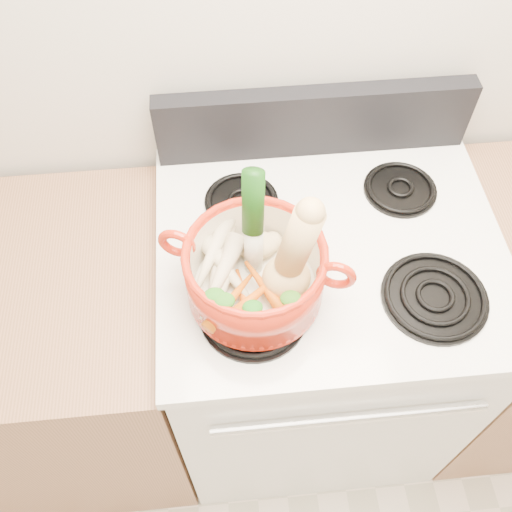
{
  "coord_description": "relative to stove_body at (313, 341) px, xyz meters",
  "views": [
    {
      "loc": [
        -0.24,
        0.67,
        1.98
      ],
      "look_at": [
        -0.18,
        1.27,
        1.12
      ],
      "focal_mm": 40.0,
      "sensor_mm": 36.0,
      "label": 1
    }
  ],
  "objects": [
    {
      "name": "wall_back",
      "position": [
        0.0,
        0.35,
        0.84
      ],
      "size": [
        3.5,
        0.02,
        2.6
      ],
      "primitive_type": "cube",
      "color": "beige",
      "rests_on": "floor"
    },
    {
      "name": "stove_body",
      "position": [
        0.0,
        0.0,
        0.0
      ],
      "size": [
        0.76,
        0.65,
        0.92
      ],
      "primitive_type": "cube",
      "color": "silver",
      "rests_on": "floor"
    },
    {
      "name": "cooktop",
      "position": [
        0.0,
        0.0,
        0.47
      ],
      "size": [
        0.78,
        0.67,
        0.03
      ],
      "primitive_type": "cube",
      "color": "silver",
      "rests_on": "stove_body"
    },
    {
      "name": "control_backsplash",
      "position": [
        0.0,
        0.3,
        0.58
      ],
      "size": [
        0.76,
        0.05,
        0.18
      ],
      "primitive_type": "cube",
      "color": "black",
      "rests_on": "cooktop"
    },
    {
      "name": "oven_handle",
      "position": [
        0.0,
        -0.34,
        0.32
      ],
      "size": [
        0.6,
        0.02,
        0.02
      ],
      "primitive_type": "cylinder",
      "rotation": [
        0.0,
        1.57,
        0.0
      ],
      "color": "silver",
      "rests_on": "stove_body"
    },
    {
      "name": "burner_front_left",
      "position": [
        -0.19,
        -0.16,
        0.5
      ],
      "size": [
        0.22,
        0.22,
        0.02
      ],
      "primitive_type": "cylinder",
      "color": "black",
      "rests_on": "cooktop"
    },
    {
      "name": "burner_front_right",
      "position": [
        0.19,
        -0.16,
        0.5
      ],
      "size": [
        0.22,
        0.22,
        0.02
      ],
      "primitive_type": "cylinder",
      "color": "black",
      "rests_on": "cooktop"
    },
    {
      "name": "burner_back_left",
      "position": [
        -0.19,
        0.14,
        0.5
      ],
      "size": [
        0.17,
        0.17,
        0.02
      ],
      "primitive_type": "cylinder",
      "color": "black",
      "rests_on": "cooktop"
    },
    {
      "name": "burner_back_right",
      "position": [
        0.19,
        0.14,
        0.5
      ],
      "size": [
        0.17,
        0.17,
        0.02
      ],
      "primitive_type": "cylinder",
      "color": "black",
      "rests_on": "cooktop"
    },
    {
      "name": "dutch_oven",
      "position": [
        -0.18,
        -0.11,
        0.58
      ],
      "size": [
        0.35,
        0.35,
        0.14
      ],
      "primitive_type": "cylinder",
      "rotation": [
        0.0,
        0.0,
        -0.34
      ],
      "color": "#AE220E",
      "rests_on": "burner_front_left"
    },
    {
      "name": "pot_handle_left",
      "position": [
        -0.33,
        -0.06,
        0.62
      ],
      "size": [
        0.08,
        0.04,
        0.08
      ],
      "primitive_type": "torus",
      "rotation": [
        1.57,
        0.0,
        -0.34
      ],
      "color": "#AE220E",
      "rests_on": "dutch_oven"
    },
    {
      "name": "pot_handle_right",
      "position": [
        -0.03,
        -0.17,
        0.62
      ],
      "size": [
        0.08,
        0.04,
        0.08
      ],
      "primitive_type": "torus",
      "rotation": [
        1.57,
        0.0,
        -0.34
      ],
      "color": "#AE220E",
      "rests_on": "dutch_oven"
    },
    {
      "name": "squash",
      "position": [
        -0.12,
        -0.13,
        0.66
      ],
      "size": [
        0.15,
        0.12,
        0.26
      ],
      "primitive_type": null,
      "rotation": [
        0.0,
        0.18,
        -0.11
      ],
      "color": "tan",
      "rests_on": "dutch_oven"
    },
    {
      "name": "leek",
      "position": [
        -0.18,
        -0.07,
        0.67
      ],
      "size": [
        0.06,
        0.08,
        0.28
      ],
      "primitive_type": "cylinder",
      "rotation": [
        -0.12,
        0.0,
        -0.21
      ],
      "color": "beige",
      "rests_on": "dutch_oven"
    },
    {
      "name": "ginger",
      "position": [
        -0.17,
        -0.04,
        0.56
      ],
      "size": [
        0.1,
        0.07,
        0.05
      ],
      "primitive_type": "ellipsoid",
      "rotation": [
        0.0,
        0.0,
        0.12
      ],
      "color": "tan",
      "rests_on": "dutch_oven"
    },
    {
      "name": "parsnip_0",
      "position": [
        -0.26,
        -0.09,
        0.56
      ],
      "size": [
        0.1,
        0.24,
        0.06
      ],
      "primitive_type": "cone",
      "rotation": [
        1.66,
        0.0,
        -0.26
      ],
      "color": "beige",
      "rests_on": "dutch_oven"
    },
    {
      "name": "parsnip_1",
      "position": [
        -0.24,
        -0.11,
        0.56
      ],
      "size": [
        0.1,
        0.2,
        0.06
      ],
      "primitive_type": "cone",
      "rotation": [
        1.66,
        0.0,
        -0.29
      ],
      "color": "beige",
      "rests_on": "dutch_oven"
    },
    {
      "name": "parsnip_2",
      "position": [
        -0.24,
        -0.09,
        0.57
      ],
      "size": [
        0.14,
        0.2,
        0.06
      ],
      "primitive_type": "cone",
      "rotation": [
        1.66,
        0.0,
        0.52
      ],
      "color": "beige",
      "rests_on": "dutch_oven"
    },
    {
      "name": "parsnip_3",
      "position": [
        -0.25,
        -0.12,
        0.58
      ],
      "size": [
        0.12,
        0.19,
        0.06
      ],
      "primitive_type": "cone",
      "rotation": [
        1.66,
        0.0,
        -0.48
      ],
      "color": "beige",
      "rests_on": "dutch_oven"
    },
    {
      "name": "parsnip_4",
      "position": [
        -0.27,
        -0.07,
        0.58
      ],
      "size": [
        0.12,
        0.19,
        0.05
      ],
      "primitive_type": "cone",
      "rotation": [
        1.66,
        0.0,
        -0.44
      ],
      "color": "beige",
      "rests_on": "dutch_oven"
    },
    {
      "name": "carrot_0",
      "position": [
        -0.21,
        -0.16,
        0.55
      ],
      "size": [
        0.05,
        0.15,
        0.04
      ],
      "primitive_type": "cone",
      "rotation": [
        1.66,
        0.0,
        0.13
      ],
      "color": "#CA620A",
      "rests_on": "dutch_oven"
    },
    {
      "name": "carrot_1",
      "position": [
        -0.24,
        -0.17,
        0.56
      ],
      "size": [
        0.12,
        0.13,
        0.04
      ],
      "primitive_type": "cone",
      "rotation": [
        1.66,
        0.0,
        -0.72
      ],
      "color": "#B84E09",
      "rests_on": "dutch_oven"
    },
    {
      "name": "carrot_2",
      "position": [
        -0.16,
        -0.16,
        0.57
      ],
      "size": [
        0.1,
        0.16,
        0.04
      ],
      "primitive_type": "cone",
      "rotation": [
        1.66,
        0.0,
        0.49
      ],
      "color": "#C75409",
      "rests_on": "dutch_oven"
    },
    {
      "name": "carrot_3",
      "position": [
        -0.2,
        -0.17,
        0.57
      ],
      "size": [
        0.13,
        0.11,
        0.04
      ],
      "primitive_type": "cone",
      "rotation": [
        1.66,
        0.0,
        -0.9
      ],
      "color": "#C74F09",
      "rests_on": "dutch_oven"
    }
  ]
}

